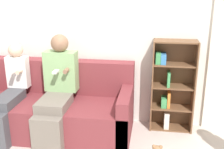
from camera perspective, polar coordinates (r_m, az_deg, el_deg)
The scene contains 5 objects.
back_wall at distance 3.67m, azimuth -5.15°, elevation 9.66°, with size 10.00×0.06×2.55m.
couch at distance 3.64m, azimuth -11.65°, elevation -6.80°, with size 1.96×0.82×0.86m.
adult_seated at distance 3.37m, azimuth -11.17°, elevation -2.58°, with size 0.40×0.74×1.23m.
child_seated at distance 3.61m, azimuth -20.04°, elevation -3.27°, with size 0.27×0.76×1.11m.
bookshelf at distance 3.61m, azimuth 11.90°, elevation -2.37°, with size 0.53×0.25×1.16m.
Camera 1 is at (0.86, -2.58, 1.79)m, focal length 45.00 mm.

